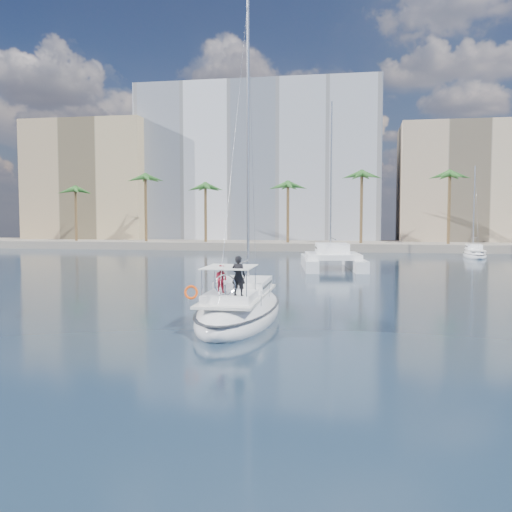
# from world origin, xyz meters

# --- Properties ---
(ground) EXTENTS (160.00, 160.00, 0.00)m
(ground) POSITION_xyz_m (0.00, 0.00, 0.00)
(ground) COLOR black
(ground) RESTS_ON ground
(quay) EXTENTS (120.00, 14.00, 1.20)m
(quay) POSITION_xyz_m (0.00, 61.00, 0.60)
(quay) COLOR gray
(quay) RESTS_ON ground
(building_modern) EXTENTS (42.00, 16.00, 28.00)m
(building_modern) POSITION_xyz_m (-12.00, 73.00, 14.00)
(building_modern) COLOR white
(building_modern) RESTS_ON ground
(building_tan_left) EXTENTS (22.00, 14.00, 22.00)m
(building_tan_left) POSITION_xyz_m (-42.00, 69.00, 11.00)
(building_tan_left) COLOR tan
(building_tan_left) RESTS_ON ground
(building_beige) EXTENTS (20.00, 14.00, 20.00)m
(building_beige) POSITION_xyz_m (22.00, 70.00, 10.00)
(building_beige) COLOR tan
(building_beige) RESTS_ON ground
(palm_left) EXTENTS (3.60, 3.60, 12.30)m
(palm_left) POSITION_xyz_m (-34.00, 57.00, 10.28)
(palm_left) COLOR brown
(palm_left) RESTS_ON ground
(palm_centre) EXTENTS (3.60, 3.60, 12.30)m
(palm_centre) POSITION_xyz_m (0.00, 57.00, 10.28)
(palm_centre) COLOR brown
(palm_centre) RESTS_ON ground
(main_sloop) EXTENTS (4.01, 11.78, 17.36)m
(main_sloop) POSITION_xyz_m (-0.20, -1.04, 0.53)
(main_sloop) COLOR white
(main_sloop) RESTS_ON ground
(catamaran) EXTENTS (7.26, 12.09, 16.69)m
(catamaran) POSITION_xyz_m (2.98, 27.96, 1.13)
(catamaran) COLOR white
(catamaran) RESTS_ON ground
(seagull) EXTENTS (1.07, 0.46, 0.20)m
(seagull) POSITION_xyz_m (-2.54, 1.74, 0.81)
(seagull) COLOR silver
(seagull) RESTS_ON ground
(moored_yacht_a) EXTENTS (3.37, 9.52, 11.90)m
(moored_yacht_a) POSITION_xyz_m (20.00, 47.00, 0.00)
(moored_yacht_a) COLOR white
(moored_yacht_a) RESTS_ON ground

